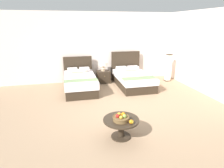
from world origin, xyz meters
The scene contains 12 objects.
ground_plane centered at (0.00, 0.00, -0.01)m, with size 10.15×9.76×0.02m, color #9E7E60.
wall_back centered at (0.00, 3.08, 1.43)m, with size 10.15×0.12×2.87m, color silver.
wall_side_right centered at (3.27, 0.40, 1.43)m, with size 0.12×5.36×2.87m, color silver.
bed_near_window centered at (-1.03, 1.90, 0.31)m, with size 1.16×2.10×1.11m.
bed_near_corner centered at (1.04, 1.92, 0.30)m, with size 1.26×2.13×1.25m.
nightstand centered at (0.00, 2.62, 0.25)m, with size 0.53×0.48×0.50m.
table_lamp centered at (0.00, 2.64, 0.75)m, with size 0.34×0.34×0.37m.
coffee_table centered at (-0.41, -1.51, 0.32)m, with size 0.77×0.77×0.44m.
fruit_bowl centered at (-0.43, -1.57, 0.50)m, with size 0.36×0.36×0.16m.
loose_apple centered at (-0.26, -1.75, 0.48)m, with size 0.08×0.08×0.08m.
loose_orange centered at (-0.27, -1.75, 0.48)m, with size 0.09×0.09×0.09m.
floor_lamp_corner centered at (2.77, 2.23, 0.58)m, with size 0.22×0.22×1.17m.
Camera 1 is at (-1.46, -5.04, 2.38)m, focal length 30.66 mm.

